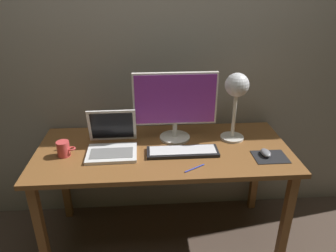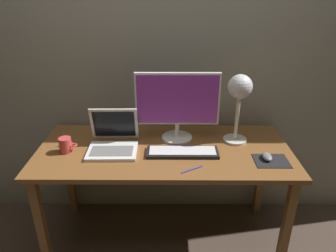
{
  "view_description": "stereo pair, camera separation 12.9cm",
  "coord_description": "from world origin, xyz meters",
  "px_view_note": "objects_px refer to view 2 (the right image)",
  "views": [
    {
      "loc": [
        -0.09,
        -1.75,
        1.72
      ],
      "look_at": [
        0.03,
        -0.05,
        0.92
      ],
      "focal_mm": 33.7,
      "sensor_mm": 36.0,
      "label": 1
    },
    {
      "loc": [
        0.04,
        -1.75,
        1.72
      ],
      "look_at": [
        0.03,
        -0.05,
        0.92
      ],
      "focal_mm": 33.7,
      "sensor_mm": 36.0,
      "label": 2
    }
  ],
  "objects_px": {
    "mouse": "(267,157)",
    "pen": "(192,169)",
    "monitor": "(177,103)",
    "laptop": "(113,138)",
    "keyboard_main": "(182,152)",
    "desk_lamp": "(240,93)",
    "coffee_mug": "(66,145)"
  },
  "relations": [
    {
      "from": "monitor",
      "to": "pen",
      "type": "distance_m",
      "value": 0.47
    },
    {
      "from": "laptop",
      "to": "pen",
      "type": "bearing_deg",
      "value": -28.22
    },
    {
      "from": "coffee_mug",
      "to": "pen",
      "type": "distance_m",
      "value": 0.8
    },
    {
      "from": "monitor",
      "to": "mouse",
      "type": "xyz_separation_m",
      "value": [
        0.53,
        -0.27,
        -0.24
      ]
    },
    {
      "from": "keyboard_main",
      "to": "laptop",
      "type": "distance_m",
      "value": 0.45
    },
    {
      "from": "keyboard_main",
      "to": "laptop",
      "type": "height_order",
      "value": "laptop"
    },
    {
      "from": "monitor",
      "to": "mouse",
      "type": "bearing_deg",
      "value": -26.79
    },
    {
      "from": "coffee_mug",
      "to": "pen",
      "type": "relative_size",
      "value": 0.8
    },
    {
      "from": "laptop",
      "to": "coffee_mug",
      "type": "relative_size",
      "value": 2.76
    },
    {
      "from": "laptop",
      "to": "pen",
      "type": "distance_m",
      "value": 0.55
    },
    {
      "from": "keyboard_main",
      "to": "coffee_mug",
      "type": "bearing_deg",
      "value": 178.39
    },
    {
      "from": "monitor",
      "to": "desk_lamp",
      "type": "bearing_deg",
      "value": -3.92
    },
    {
      "from": "monitor",
      "to": "desk_lamp",
      "type": "distance_m",
      "value": 0.39
    },
    {
      "from": "laptop",
      "to": "mouse",
      "type": "bearing_deg",
      "value": -8.74
    },
    {
      "from": "desk_lamp",
      "to": "pen",
      "type": "relative_size",
      "value": 3.22
    },
    {
      "from": "mouse",
      "to": "pen",
      "type": "height_order",
      "value": "mouse"
    },
    {
      "from": "coffee_mug",
      "to": "keyboard_main",
      "type": "bearing_deg",
      "value": -1.61
    },
    {
      "from": "pen",
      "to": "mouse",
      "type": "bearing_deg",
      "value": 14.38
    },
    {
      "from": "desk_lamp",
      "to": "mouse",
      "type": "bearing_deg",
      "value": -59.04
    },
    {
      "from": "monitor",
      "to": "keyboard_main",
      "type": "relative_size",
      "value": 1.23
    },
    {
      "from": "desk_lamp",
      "to": "coffee_mug",
      "type": "distance_m",
      "value": 1.12
    },
    {
      "from": "pen",
      "to": "coffee_mug",
      "type": "bearing_deg",
      "value": 165.37
    },
    {
      "from": "mouse",
      "to": "coffee_mug",
      "type": "bearing_deg",
      "value": 176.01
    },
    {
      "from": "mouse",
      "to": "pen",
      "type": "distance_m",
      "value": 0.47
    },
    {
      "from": "monitor",
      "to": "keyboard_main",
      "type": "height_order",
      "value": "monitor"
    },
    {
      "from": "laptop",
      "to": "coffee_mug",
      "type": "bearing_deg",
      "value": -168.4
    },
    {
      "from": "coffee_mug",
      "to": "pen",
      "type": "height_order",
      "value": "coffee_mug"
    },
    {
      "from": "monitor",
      "to": "laptop",
      "type": "height_order",
      "value": "monitor"
    },
    {
      "from": "monitor",
      "to": "laptop",
      "type": "distance_m",
      "value": 0.46
    },
    {
      "from": "coffee_mug",
      "to": "pen",
      "type": "xyz_separation_m",
      "value": [
        0.77,
        -0.2,
        -0.04
      ]
    },
    {
      "from": "laptop",
      "to": "mouse",
      "type": "xyz_separation_m",
      "value": [
        0.93,
        -0.14,
        -0.05
      ]
    },
    {
      "from": "laptop",
      "to": "desk_lamp",
      "type": "xyz_separation_m",
      "value": [
        0.79,
        0.1,
        0.27
      ]
    }
  ]
}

